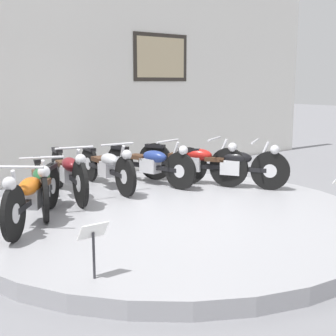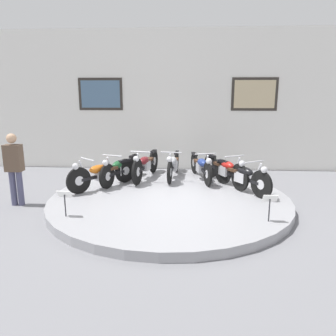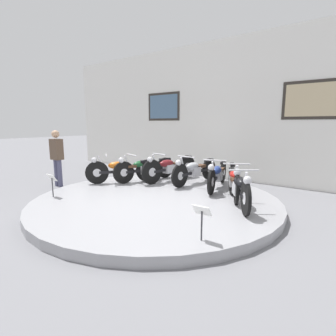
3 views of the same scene
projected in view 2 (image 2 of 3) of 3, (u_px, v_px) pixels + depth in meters
The scene contains 13 objects.
ground_plane at pixel (170, 204), 7.37m from camera, with size 60.00×60.00×0.00m, color slate.
display_platform at pixel (170, 200), 7.35m from camera, with size 5.30×5.30×0.18m, color #99999E.
back_wall at pixel (176, 101), 10.33m from camera, with size 14.00×0.22×4.34m.
motorcycle_orange at pixel (102, 173), 7.88m from camera, with size 1.31×1.53×0.78m.
motorcycle_green at pixel (120, 168), 8.41m from camera, with size 0.73×1.87×0.78m.
motorcycle_maroon at pixel (145, 164), 8.76m from camera, with size 0.58×1.99×0.81m.
motorcycle_silver at pixel (173, 164), 8.85m from camera, with size 0.54×1.96×0.78m.
motorcycle_blue at pixel (201, 166), 8.67m from camera, with size 0.62×1.91×0.78m.
motorcycle_red at pixel (225, 169), 8.24m from camera, with size 0.94×1.81×0.80m.
motorcycle_black at pixel (242, 175), 7.66m from camera, with size 1.11×1.69×0.79m.
info_placard_front_left at pixel (65, 198), 6.07m from camera, with size 0.26×0.11×0.51m.
info_placard_front_centre at pixel (270, 202), 5.83m from camera, with size 0.26×0.11×0.51m.
visitor_standing at pixel (14, 166), 7.09m from camera, with size 0.36×0.22×1.60m.
Camera 2 is at (0.42, -6.98, 2.46)m, focal length 35.00 mm.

